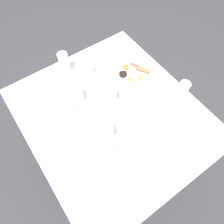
% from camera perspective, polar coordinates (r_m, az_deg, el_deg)
% --- Properties ---
extents(ground_plane, '(8.00, 8.00, 0.00)m').
position_cam_1_polar(ground_plane, '(2.04, 0.00, -11.06)').
color(ground_plane, '#333338').
extents(table, '(1.03, 1.16, 0.75)m').
position_cam_1_polar(table, '(1.42, 0.00, -1.76)').
color(table, white).
rests_on(table, ground_plane).
extents(breakfast_plate, '(0.27, 0.27, 0.04)m').
position_cam_1_polar(breakfast_plate, '(1.55, 5.52, 9.98)').
color(breakfast_plate, white).
rests_on(breakfast_plate, table).
extents(teapot_near, '(0.12, 0.21, 0.14)m').
position_cam_1_polar(teapot_near, '(1.24, -2.24, -5.17)').
color(teapot_near, white).
rests_on(teapot_near, table).
extents(teapot_far, '(0.15, 0.17, 0.14)m').
position_cam_1_polar(teapot_far, '(1.39, -9.96, 4.38)').
color(teapot_far, white).
rests_on(teapot_far, table).
extents(teacup_with_saucer_left, '(0.14, 0.14, 0.06)m').
position_cam_1_polar(teacup_with_saucer_left, '(1.33, 10.66, -2.28)').
color(teacup_with_saucer_left, white).
rests_on(teacup_with_saucer_left, table).
extents(water_glass_tall, '(0.07, 0.07, 0.15)m').
position_cam_1_polar(water_glass_tall, '(1.55, -12.39, 12.55)').
color(water_glass_tall, white).
rests_on(water_glass_tall, table).
extents(water_glass_short, '(0.07, 0.07, 0.13)m').
position_cam_1_polar(water_glass_short, '(1.46, 18.01, 5.51)').
color(water_glass_short, white).
rests_on(water_glass_short, table).
extents(wine_glass_spare, '(0.07, 0.07, 0.12)m').
position_cam_1_polar(wine_glass_spare, '(1.37, -0.22, 4.68)').
color(wine_glass_spare, white).
rests_on(wine_glass_spare, table).
extents(creamer_jug, '(0.08, 0.06, 0.05)m').
position_cam_1_polar(creamer_jug, '(1.55, -5.92, 11.04)').
color(creamer_jug, white).
rests_on(creamer_jug, table).
extents(napkin_folded, '(0.13, 0.18, 0.01)m').
position_cam_1_polar(napkin_folded, '(1.24, -9.44, -14.47)').
color(napkin_folded, white).
rests_on(napkin_folded, table).
extents(fork_by_plate, '(0.14, 0.14, 0.00)m').
position_cam_1_polar(fork_by_plate, '(1.27, 11.63, -10.93)').
color(fork_by_plate, silver).
rests_on(fork_by_plate, table).
extents(knife_by_plate, '(0.22, 0.05, 0.00)m').
position_cam_1_polar(knife_by_plate, '(1.20, 6.06, -19.26)').
color(knife_by_plate, silver).
rests_on(knife_by_plate, table).
extents(spoon_for_tea, '(0.04, 0.16, 0.00)m').
position_cam_1_polar(spoon_for_tea, '(1.51, -21.13, 2.85)').
color(spoon_for_tea, silver).
rests_on(spoon_for_tea, table).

